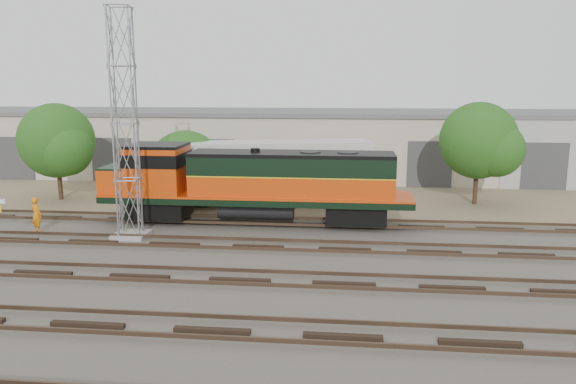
# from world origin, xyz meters

# --- Properties ---
(ground) EXTENTS (140.00, 140.00, 0.00)m
(ground) POSITION_xyz_m (0.00, 0.00, 0.00)
(ground) COLOR #47423A
(ground) RESTS_ON ground
(dirt_strip) EXTENTS (80.00, 16.00, 0.02)m
(dirt_strip) POSITION_xyz_m (0.00, 15.00, 0.01)
(dirt_strip) COLOR #726047
(dirt_strip) RESTS_ON ground
(tracks) EXTENTS (80.00, 20.40, 0.28)m
(tracks) POSITION_xyz_m (0.00, -3.00, 0.08)
(tracks) COLOR black
(tracks) RESTS_ON ground
(warehouse) EXTENTS (58.40, 10.40, 5.30)m
(warehouse) POSITION_xyz_m (0.04, 22.98, 2.65)
(warehouse) COLOR beige
(warehouse) RESTS_ON ground
(locomotive) EXTENTS (16.72, 2.93, 4.02)m
(locomotive) POSITION_xyz_m (-1.13, 6.00, 2.31)
(locomotive) COLOR black
(locomotive) RESTS_ON tracks
(signal_tower) EXTENTS (1.63, 1.63, 11.04)m
(signal_tower) POSITION_xyz_m (-6.61, 2.78, 5.37)
(signal_tower) COLOR gray
(signal_tower) RESTS_ON ground
(worker) EXTENTS (0.79, 0.69, 1.83)m
(worker) POSITION_xyz_m (-11.71, 3.10, 0.92)
(worker) COLOR orange
(worker) RESTS_ON ground
(semi_trailer) EXTENTS (13.26, 5.47, 4.00)m
(semi_trailer) POSITION_xyz_m (-0.64, 10.80, 2.52)
(semi_trailer) COLOR silver
(semi_trailer) RESTS_ON ground
(tree_west) EXTENTS (5.05, 4.81, 6.29)m
(tree_west) POSITION_xyz_m (-14.39, 10.87, 3.76)
(tree_west) COLOR #382619
(tree_west) RESTS_ON ground
(tree_mid) EXTENTS (5.15, 4.91, 4.91)m
(tree_mid) POSITION_xyz_m (-5.89, 10.84, 2.04)
(tree_mid) COLOR #382619
(tree_mid) RESTS_ON ground
(tree_east) EXTENTS (4.99, 4.75, 6.42)m
(tree_east) POSITION_xyz_m (12.33, 12.23, 3.91)
(tree_east) COLOR #382619
(tree_east) RESTS_ON ground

